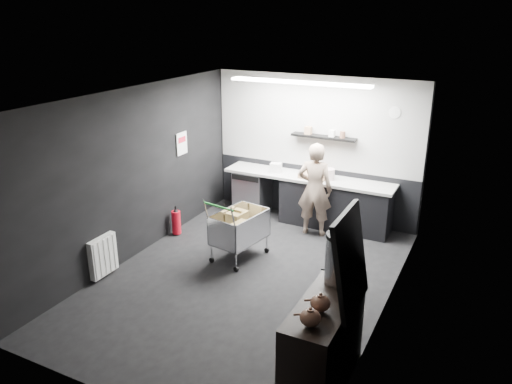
% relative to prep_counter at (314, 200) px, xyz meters
% --- Properties ---
extents(floor, '(5.50, 5.50, 0.00)m').
position_rel_prep_counter_xyz_m(floor, '(-0.14, -2.42, -0.46)').
color(floor, black).
rests_on(floor, ground).
extents(ceiling, '(5.50, 5.50, 0.00)m').
position_rel_prep_counter_xyz_m(ceiling, '(-0.14, -2.42, 2.24)').
color(ceiling, white).
rests_on(ceiling, wall_back).
extents(wall_back, '(5.50, 0.00, 5.50)m').
position_rel_prep_counter_xyz_m(wall_back, '(-0.14, 0.33, 0.89)').
color(wall_back, black).
rests_on(wall_back, floor).
extents(wall_front, '(5.50, 0.00, 5.50)m').
position_rel_prep_counter_xyz_m(wall_front, '(-0.14, -5.17, 0.89)').
color(wall_front, black).
rests_on(wall_front, floor).
extents(wall_left, '(0.00, 5.50, 5.50)m').
position_rel_prep_counter_xyz_m(wall_left, '(-2.14, -2.42, 0.89)').
color(wall_left, black).
rests_on(wall_left, floor).
extents(wall_right, '(0.00, 5.50, 5.50)m').
position_rel_prep_counter_xyz_m(wall_right, '(1.86, -2.42, 0.89)').
color(wall_right, black).
rests_on(wall_right, floor).
extents(kitchen_wall_panel, '(3.95, 0.02, 1.70)m').
position_rel_prep_counter_xyz_m(kitchen_wall_panel, '(-0.14, 0.31, 1.39)').
color(kitchen_wall_panel, '#B7B7B3').
rests_on(kitchen_wall_panel, wall_back).
extents(dado_panel, '(3.95, 0.02, 1.00)m').
position_rel_prep_counter_xyz_m(dado_panel, '(-0.14, 0.31, 0.04)').
color(dado_panel, black).
rests_on(dado_panel, wall_back).
extents(floating_shelf, '(1.20, 0.22, 0.04)m').
position_rel_prep_counter_xyz_m(floating_shelf, '(0.06, 0.20, 1.16)').
color(floating_shelf, black).
rests_on(floating_shelf, wall_back).
extents(wall_clock, '(0.20, 0.03, 0.20)m').
position_rel_prep_counter_xyz_m(wall_clock, '(1.26, 0.30, 1.69)').
color(wall_clock, white).
rests_on(wall_clock, wall_back).
extents(poster, '(0.02, 0.30, 0.40)m').
position_rel_prep_counter_xyz_m(poster, '(-2.12, -1.12, 1.09)').
color(poster, white).
rests_on(poster, wall_left).
extents(poster_red_band, '(0.02, 0.22, 0.10)m').
position_rel_prep_counter_xyz_m(poster_red_band, '(-2.11, -1.12, 1.16)').
color(poster_red_band, red).
rests_on(poster_red_band, poster).
extents(radiator, '(0.10, 0.50, 0.60)m').
position_rel_prep_counter_xyz_m(radiator, '(-2.08, -3.32, -0.11)').
color(radiator, white).
rests_on(radiator, wall_left).
extents(ceiling_strip, '(2.40, 0.20, 0.04)m').
position_rel_prep_counter_xyz_m(ceiling_strip, '(-0.14, -0.57, 2.21)').
color(ceiling_strip, white).
rests_on(ceiling_strip, ceiling).
extents(prep_counter, '(3.20, 0.61, 0.90)m').
position_rel_prep_counter_xyz_m(prep_counter, '(0.00, 0.00, 0.00)').
color(prep_counter, black).
rests_on(prep_counter, floor).
extents(person, '(0.66, 0.48, 1.67)m').
position_rel_prep_counter_xyz_m(person, '(0.17, -0.45, 0.38)').
color(person, beige).
rests_on(person, floor).
extents(shopping_cart, '(0.73, 1.06, 1.06)m').
position_rel_prep_counter_xyz_m(shopping_cart, '(-0.57, -1.86, 0.05)').
color(shopping_cart, silver).
rests_on(shopping_cart, floor).
extents(sideboard, '(0.57, 1.33, 1.99)m').
position_rel_prep_counter_xyz_m(sideboard, '(1.61, -3.98, 0.17)').
color(sideboard, black).
rests_on(sideboard, floor).
extents(fire_extinguisher, '(0.16, 0.16, 0.52)m').
position_rel_prep_counter_xyz_m(fire_extinguisher, '(-1.99, -1.59, -0.20)').
color(fire_extinguisher, red).
rests_on(fire_extinguisher, floor).
extents(cardboard_box, '(0.54, 0.45, 0.10)m').
position_rel_prep_counter_xyz_m(cardboard_box, '(0.00, -0.05, 0.49)').
color(cardboard_box, '#A27A56').
rests_on(cardboard_box, prep_counter).
extents(pink_tub, '(0.20, 0.20, 0.20)m').
position_rel_prep_counter_xyz_m(pink_tub, '(0.27, 0.00, 0.54)').
color(pink_tub, silver).
rests_on(pink_tub, prep_counter).
extents(white_container, '(0.24, 0.20, 0.18)m').
position_rel_prep_counter_xyz_m(white_container, '(-0.76, -0.05, 0.53)').
color(white_container, white).
rests_on(white_container, prep_counter).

